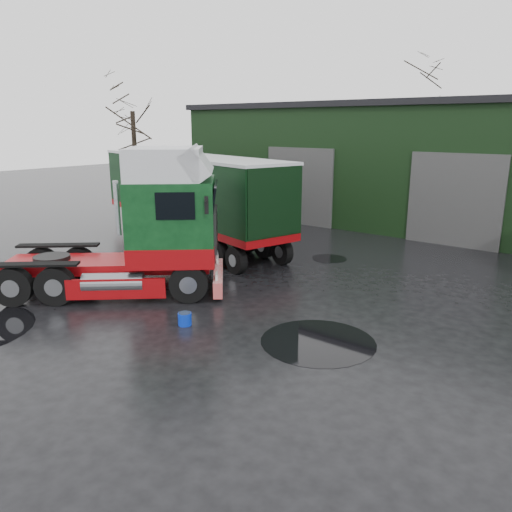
% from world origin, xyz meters
% --- Properties ---
extents(ground, '(100.00, 100.00, 0.00)m').
position_xyz_m(ground, '(0.00, 0.00, 0.00)').
color(ground, black).
extents(warehouse, '(32.40, 12.40, 6.30)m').
position_xyz_m(warehouse, '(2.00, 20.00, 3.16)').
color(warehouse, black).
rests_on(warehouse, ground).
extents(hero_tractor, '(7.54, 7.21, 4.56)m').
position_xyz_m(hero_tractor, '(-4.50, 0.92, 2.28)').
color(hero_tractor, '#0C3716').
rests_on(hero_tractor, ground).
extents(trailer_left, '(12.86, 5.86, 3.92)m').
position_xyz_m(trailer_left, '(-7.50, 7.31, 1.96)').
color(trailer_left, silver).
rests_on(trailer_left, ground).
extents(wash_bucket, '(0.43, 0.43, 0.34)m').
position_xyz_m(wash_bucket, '(-0.60, 0.42, 0.17)').
color(wash_bucket, '#082ABD').
rests_on(wash_bucket, ground).
extents(tree_left, '(4.40, 4.40, 8.50)m').
position_xyz_m(tree_left, '(-17.00, 12.00, 4.25)').
color(tree_left, black).
rests_on(tree_left, ground).
extents(tree_back_a, '(4.40, 4.40, 9.50)m').
position_xyz_m(tree_back_a, '(-6.00, 30.00, 4.75)').
color(tree_back_a, black).
rests_on(tree_back_a, ground).
extents(puddle_1, '(2.83, 2.83, 0.01)m').
position_xyz_m(puddle_1, '(2.74, 1.71, 0.00)').
color(puddle_1, black).
rests_on(puddle_1, ground).
extents(puddle_2, '(2.90, 2.90, 0.01)m').
position_xyz_m(puddle_2, '(-7.07, 2.59, 0.00)').
color(puddle_2, black).
rests_on(puddle_2, ground).
extents(puddle_4, '(1.40, 1.40, 0.01)m').
position_xyz_m(puddle_4, '(-1.03, 8.71, 0.00)').
color(puddle_4, black).
rests_on(puddle_4, ground).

